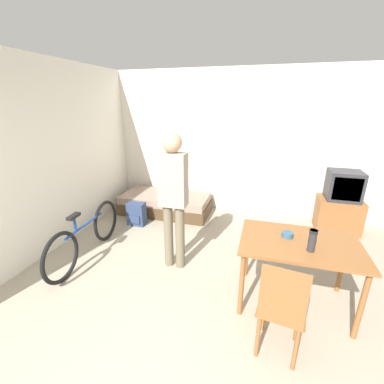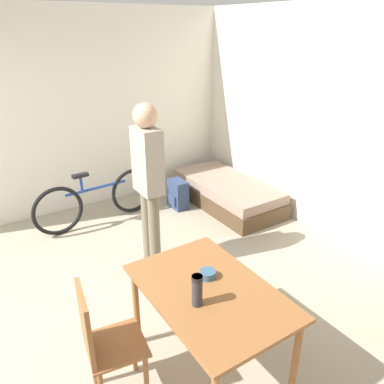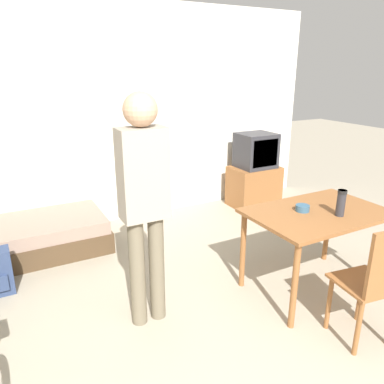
{
  "view_description": "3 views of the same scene",
  "coord_description": "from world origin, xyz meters",
  "px_view_note": "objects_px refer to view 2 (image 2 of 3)",
  "views": [
    {
      "loc": [
        0.57,
        -1.02,
        2.11
      ],
      "look_at": [
        -0.33,
        2.12,
        0.96
      ],
      "focal_mm": 24.0,
      "sensor_mm": 36.0,
      "label": 1
    },
    {
      "loc": [
        2.69,
        0.26,
        2.43
      ],
      "look_at": [
        -0.08,
        2.05,
        0.96
      ],
      "focal_mm": 35.0,
      "sensor_mm": 36.0,
      "label": 2
    },
    {
      "loc": [
        -1.37,
        -0.63,
        1.94
      ],
      "look_at": [
        0.06,
        2.05,
        0.92
      ],
      "focal_mm": 35.0,
      "sensor_mm": 36.0,
      "label": 3
    }
  ],
  "objects_px": {
    "dining_table": "(209,300)",
    "person_standing": "(148,176)",
    "backpack": "(178,194)",
    "wooden_chair": "(102,341)",
    "mate_bowl": "(208,274)",
    "daybed": "(227,193)",
    "bicycle": "(97,200)",
    "thermos_flask": "(197,289)"
  },
  "relations": [
    {
      "from": "thermos_flask",
      "to": "backpack",
      "type": "height_order",
      "value": "thermos_flask"
    },
    {
      "from": "daybed",
      "to": "wooden_chair",
      "type": "xyz_separation_m",
      "value": [
        2.07,
        -2.65,
        0.35
      ]
    },
    {
      "from": "daybed",
      "to": "person_standing",
      "type": "bearing_deg",
      "value": -64.53
    },
    {
      "from": "bicycle",
      "to": "mate_bowl",
      "type": "distance_m",
      "value": 2.65
    },
    {
      "from": "thermos_flask",
      "to": "mate_bowl",
      "type": "relative_size",
      "value": 1.9
    },
    {
      "from": "bicycle",
      "to": "backpack",
      "type": "distance_m",
      "value": 1.14
    },
    {
      "from": "daybed",
      "to": "mate_bowl",
      "type": "bearing_deg",
      "value": -40.98
    },
    {
      "from": "dining_table",
      "to": "person_standing",
      "type": "distance_m",
      "value": 1.55
    },
    {
      "from": "wooden_chair",
      "to": "bicycle",
      "type": "relative_size",
      "value": 0.56
    },
    {
      "from": "backpack",
      "to": "bicycle",
      "type": "bearing_deg",
      "value": -99.43
    },
    {
      "from": "wooden_chair",
      "to": "mate_bowl",
      "type": "xyz_separation_m",
      "value": [
        0.06,
        0.8,
        0.26
      ]
    },
    {
      "from": "wooden_chair",
      "to": "person_standing",
      "type": "bearing_deg",
      "value": 141.84
    },
    {
      "from": "bicycle",
      "to": "backpack",
      "type": "xyz_separation_m",
      "value": [
        0.19,
        1.12,
        -0.13
      ]
    },
    {
      "from": "daybed",
      "to": "mate_bowl",
      "type": "distance_m",
      "value": 2.89
    },
    {
      "from": "daybed",
      "to": "backpack",
      "type": "xyz_separation_m",
      "value": [
        -0.3,
        -0.66,
        0.02
      ]
    },
    {
      "from": "wooden_chair",
      "to": "daybed",
      "type": "bearing_deg",
      "value": 127.99
    },
    {
      "from": "dining_table",
      "to": "person_standing",
      "type": "height_order",
      "value": "person_standing"
    },
    {
      "from": "wooden_chair",
      "to": "backpack",
      "type": "relative_size",
      "value": 2.29
    },
    {
      "from": "mate_bowl",
      "to": "bicycle",
      "type": "bearing_deg",
      "value": 178.56
    },
    {
      "from": "person_standing",
      "to": "dining_table",
      "type": "bearing_deg",
      "value": -10.91
    },
    {
      "from": "bicycle",
      "to": "person_standing",
      "type": "xyz_separation_m",
      "value": [
        1.26,
        0.15,
        0.72
      ]
    },
    {
      "from": "bicycle",
      "to": "backpack",
      "type": "relative_size",
      "value": 4.08
    },
    {
      "from": "daybed",
      "to": "bicycle",
      "type": "height_order",
      "value": "bicycle"
    },
    {
      "from": "daybed",
      "to": "person_standing",
      "type": "xyz_separation_m",
      "value": [
        0.78,
        -1.64,
        0.87
      ]
    },
    {
      "from": "dining_table",
      "to": "person_standing",
      "type": "xyz_separation_m",
      "value": [
        -1.47,
        0.28,
        0.39
      ]
    },
    {
      "from": "mate_bowl",
      "to": "person_standing",
      "type": "bearing_deg",
      "value": 170.91
    },
    {
      "from": "wooden_chair",
      "to": "bicycle",
      "type": "height_order",
      "value": "wooden_chair"
    },
    {
      "from": "dining_table",
      "to": "mate_bowl",
      "type": "distance_m",
      "value": 0.18
    },
    {
      "from": "person_standing",
      "to": "mate_bowl",
      "type": "xyz_separation_m",
      "value": [
        1.35,
        -0.22,
        -0.27
      ]
    },
    {
      "from": "dining_table",
      "to": "bicycle",
      "type": "xyz_separation_m",
      "value": [
        -2.74,
        0.13,
        -0.33
      ]
    },
    {
      "from": "wooden_chair",
      "to": "bicycle",
      "type": "bearing_deg",
      "value": 161.31
    },
    {
      "from": "dining_table",
      "to": "wooden_chair",
      "type": "distance_m",
      "value": 0.76
    },
    {
      "from": "person_standing",
      "to": "mate_bowl",
      "type": "bearing_deg",
      "value": -9.09
    },
    {
      "from": "thermos_flask",
      "to": "mate_bowl",
      "type": "distance_m",
      "value": 0.31
    },
    {
      "from": "person_standing",
      "to": "backpack",
      "type": "bearing_deg",
      "value": 137.93
    },
    {
      "from": "daybed",
      "to": "dining_table",
      "type": "xyz_separation_m",
      "value": [
        2.25,
        -1.92,
        0.48
      ]
    },
    {
      "from": "bicycle",
      "to": "thermos_flask",
      "type": "height_order",
      "value": "thermos_flask"
    },
    {
      "from": "wooden_chair",
      "to": "bicycle",
      "type": "xyz_separation_m",
      "value": [
        -2.55,
        0.86,
        -0.2
      ]
    },
    {
      "from": "thermos_flask",
      "to": "backpack",
      "type": "distance_m",
      "value": 3.06
    },
    {
      "from": "daybed",
      "to": "backpack",
      "type": "height_order",
      "value": "backpack"
    },
    {
      "from": "dining_table",
      "to": "backpack",
      "type": "bearing_deg",
      "value": 153.8
    },
    {
      "from": "backpack",
      "to": "dining_table",
      "type": "bearing_deg",
      "value": -26.2
    }
  ]
}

